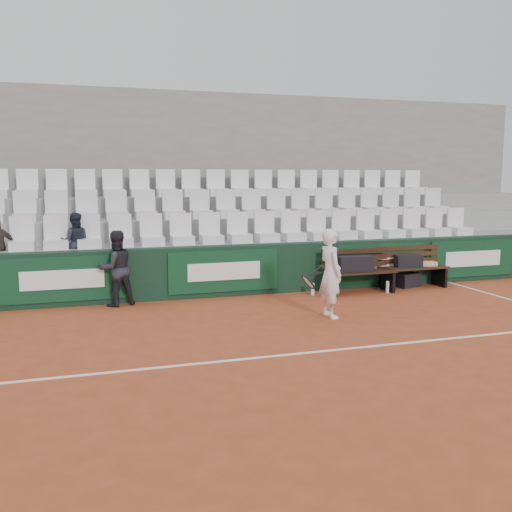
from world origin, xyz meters
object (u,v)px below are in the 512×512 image
at_px(sports_bag_left, 355,264).
at_px(tennis_player, 330,273).
at_px(water_bottle_near, 313,289).
at_px(spectator_c, 74,219).
at_px(bench_right, 413,277).
at_px(ball_kid, 116,268).
at_px(sports_bag_ground, 408,280).
at_px(bench_left, 360,282).
at_px(sports_bag_right, 408,261).
at_px(water_bottle_far, 387,287).

xyz_separation_m(sports_bag_left, tennis_player, (-1.32, -1.69, 0.14)).
height_order(water_bottle_near, spectator_c, spectator_c).
height_order(bench_right, ball_kid, ball_kid).
xyz_separation_m(bench_right, ball_kid, (-6.17, 0.14, 0.47)).
height_order(ball_kid, spectator_c, spectator_c).
bearing_deg(sports_bag_ground, ball_kid, 179.63).
bearing_deg(ball_kid, sports_bag_left, 159.87).
height_order(bench_right, water_bottle_near, bench_right).
height_order(sports_bag_ground, tennis_player, tennis_player).
distance_m(bench_right, sports_bag_left, 1.53).
height_order(bench_left, tennis_player, tennis_player).
bearing_deg(sports_bag_right, bench_left, -171.81).
height_order(bench_right, water_bottle_far, bench_right).
bearing_deg(bench_left, water_bottle_far, -16.73).
bearing_deg(tennis_player, sports_bag_right, 34.54).
bearing_deg(sports_bag_ground, sports_bag_right, -121.74).
xyz_separation_m(water_bottle_far, spectator_c, (-6.05, 1.26, 1.44)).
bearing_deg(sports_bag_right, bench_right, -6.68).
bearing_deg(water_bottle_near, spectator_c, 167.23).
bearing_deg(water_bottle_near, sports_bag_left, -3.28).
height_order(sports_bag_left, sports_bag_right, sports_bag_left).
distance_m(bench_left, water_bottle_near, 1.01).
distance_m(tennis_player, spectator_c, 4.98).
bearing_deg(sports_bag_ground, sports_bag_left, -170.58).
height_order(sports_bag_right, sports_bag_ground, sports_bag_right).
distance_m(bench_right, sports_bag_ground, 0.14).
relative_size(sports_bag_right, ball_kid, 0.40).
bearing_deg(bench_left, tennis_player, -130.87).
height_order(bench_left, spectator_c, spectator_c).
bearing_deg(water_bottle_far, tennis_player, -142.97).
xyz_separation_m(bench_left, water_bottle_near, (-1.00, 0.08, -0.10)).
distance_m(sports_bag_left, sports_bag_ground, 1.49).
relative_size(sports_bag_right, tennis_player, 0.37).
bearing_deg(ball_kid, bench_right, 161.90).
bearing_deg(water_bottle_near, ball_kid, 176.69).
relative_size(tennis_player, spectator_c, 1.33).
distance_m(sports_bag_left, water_bottle_far, 0.84).
distance_m(bench_left, sports_bag_right, 1.30).
distance_m(water_bottle_near, water_bottle_far, 1.57).
height_order(sports_bag_right, tennis_player, tennis_player).
xyz_separation_m(bench_right, water_bottle_far, (-0.81, -0.33, -0.10)).
bearing_deg(sports_bag_left, spectator_c, 168.76).
height_order(sports_bag_right, ball_kid, ball_kid).
distance_m(sports_bag_ground, water_bottle_far, 0.85).
xyz_separation_m(water_bottle_near, spectator_c, (-4.50, 1.02, 1.44)).
bearing_deg(water_bottle_near, sports_bag_ground, 4.52).
xyz_separation_m(sports_bag_ground, water_bottle_far, (-0.74, -0.43, -0.03)).
bearing_deg(bench_left, spectator_c, 168.69).
bearing_deg(sports_bag_left, tennis_player, -128.08).
bearing_deg(tennis_player, sports_bag_ground, 35.22).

